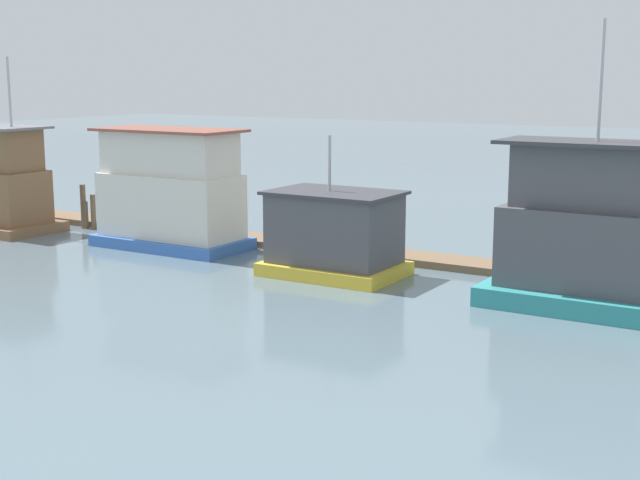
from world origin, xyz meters
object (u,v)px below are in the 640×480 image
object	(u,v)px
houseboat_blue	(170,192)
houseboat_yellow	(334,235)
mooring_post_far_left	(86,215)
mooring_post_near_right	(93,212)
mooring_post_far_right	(83,206)
houseboat_teal	(589,239)

from	to	relation	value
houseboat_blue	houseboat_yellow	bearing A→B (deg)	-6.41
houseboat_yellow	mooring_post_far_left	world-z (taller)	houseboat_yellow
houseboat_yellow	mooring_post_near_right	distance (m)	15.39
houseboat_yellow	mooring_post_near_right	size ratio (longest dim) A/B	3.06
mooring_post_near_right	houseboat_yellow	bearing A→B (deg)	-9.47
mooring_post_far_right	mooring_post_near_right	world-z (taller)	mooring_post_far_right
houseboat_teal	mooring_post_far_left	bearing A→B (deg)	174.29
houseboat_blue	mooring_post_far_right	xyz separation A→B (m)	(-6.95, 1.53, -1.35)
houseboat_teal	mooring_post_far_right	bearing A→B (deg)	174.32
houseboat_blue	mooring_post_near_right	xyz separation A→B (m)	(-6.29, 1.53, -1.57)
mooring_post_far_right	mooring_post_far_left	distance (m)	0.44
houseboat_teal	mooring_post_near_right	size ratio (longest dim) A/B	5.32
houseboat_blue	mooring_post_near_right	distance (m)	6.66
houseboat_blue	houseboat_yellow	distance (m)	8.97
houseboat_teal	mooring_post_near_right	xyz separation A→B (m)	(-24.61, 2.52, -1.44)
houseboat_yellow	houseboat_teal	distance (m)	9.48
houseboat_teal	houseboat_blue	bearing A→B (deg)	176.93
houseboat_blue	mooring_post_far_right	size ratio (longest dim) A/B	3.12
houseboat_teal	mooring_post_far_left	world-z (taller)	houseboat_teal
houseboat_yellow	mooring_post_near_right	xyz separation A→B (m)	(-15.16, 2.53, -0.69)
mooring_post_near_right	mooring_post_far_left	xyz separation A→B (m)	(-0.53, 0.00, -0.20)
houseboat_teal	mooring_post_near_right	bearing A→B (deg)	174.16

